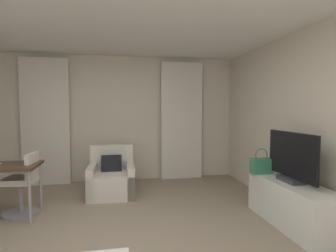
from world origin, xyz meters
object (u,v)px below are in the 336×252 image
at_px(tv_console, 292,204).
at_px(handbag_primary, 261,165).
at_px(desk_chair, 23,187).
at_px(armchair, 112,179).
at_px(tv_flatscreen, 292,159).

height_order(tv_console, handbag_primary, handbag_primary).
relative_size(desk_chair, tv_console, 0.64).
bearing_deg(handbag_primary, desk_chair, 171.18).
relative_size(armchair, desk_chair, 0.98).
xyz_separation_m(tv_console, handbag_primary, (-0.14, 0.51, 0.40)).
bearing_deg(handbag_primary, tv_console, -74.41).
height_order(desk_chair, handbag_primary, handbag_primary).
bearing_deg(armchair, handbag_primary, -29.56).
bearing_deg(tv_flatscreen, armchair, 143.46).
distance_m(armchair, tv_console, 2.89).
xyz_separation_m(desk_chair, tv_console, (3.52, -1.04, -0.11)).
distance_m(desk_chair, tv_console, 3.67).
bearing_deg(tv_console, tv_flatscreen, 90.00).
xyz_separation_m(desk_chair, tv_flatscreen, (3.52, -1.01, 0.47)).
bearing_deg(desk_chair, tv_console, -16.40).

